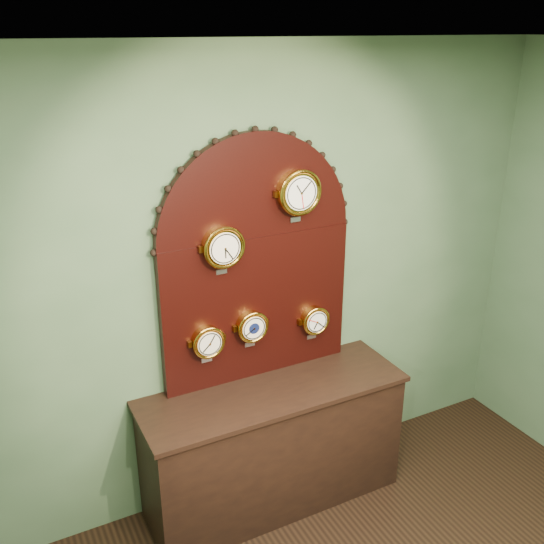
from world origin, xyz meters
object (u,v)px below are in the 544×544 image
shop_counter (273,447)px  tide_clock (315,320)px  hygrometer (208,342)px  barometer (252,326)px  display_board (256,253)px  roman_clock (223,247)px  arabic_clock (299,192)px

shop_counter → tide_clock: size_ratio=6.66×
hygrometer → barometer: size_ratio=1.00×
shop_counter → display_board: display_board is taller
shop_counter → barometer: 0.81m
shop_counter → display_board: bearing=90.0°
roman_clock → display_board: bearing=15.9°
barometer → tide_clock: bearing=0.1°
display_board → roman_clock: bearing=-164.1°
display_board → barometer: bearing=-135.2°
shop_counter → arabic_clock: size_ratio=5.00×
shop_counter → barometer: (-0.07, 0.15, 0.80)m
display_board → roman_clock: size_ratio=5.18×
tide_clock → hygrometer: bearing=-180.0°
tide_clock → roman_clock: bearing=-179.9°
display_board → hygrometer: bearing=-169.3°
roman_clock → hygrometer: (-0.11, 0.00, -0.56)m
shop_counter → arabic_clock: bearing=32.6°
tide_clock → display_board: bearing=169.9°
arabic_clock → roman_clock: bearing=179.9°
arabic_clock → hygrometer: 1.00m
display_board → hygrometer: size_ratio=6.09×
display_board → barometer: 0.44m
roman_clock → hygrometer: 0.57m
roman_clock → tide_clock: (0.60, 0.00, -0.59)m
shop_counter → roman_clock: size_ratio=5.42×
display_board → hygrometer: display_board is taller
barometer → roman_clock: bearing=-179.7°
hygrometer → tide_clock: 0.72m
roman_clock → tide_clock: roman_clock is taller
shop_counter → roman_clock: bearing=146.9°
shop_counter → display_board: size_ratio=1.05×
roman_clock → barometer: 0.55m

